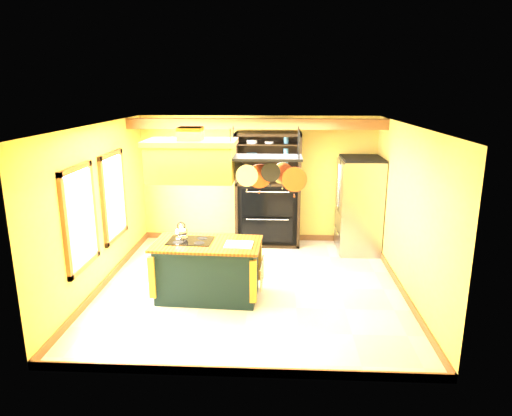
# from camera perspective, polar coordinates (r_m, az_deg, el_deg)

# --- Properties ---
(floor) EXTENTS (5.00, 5.00, 0.00)m
(floor) POSITION_cam_1_polar(r_m,az_deg,el_deg) (7.83, -0.63, -9.78)
(floor) COLOR beige
(floor) RESTS_ON ground
(ceiling) EXTENTS (5.00, 5.00, 0.00)m
(ceiling) POSITION_cam_1_polar(r_m,az_deg,el_deg) (7.14, -0.70, 10.32)
(ceiling) COLOR white
(ceiling) RESTS_ON wall_back
(wall_back) EXTENTS (5.00, 0.02, 2.70)m
(wall_back) POSITION_cam_1_polar(r_m,az_deg,el_deg) (9.81, 0.25, 3.58)
(wall_back) COLOR gold
(wall_back) RESTS_ON floor
(wall_front) EXTENTS (5.00, 0.02, 2.70)m
(wall_front) POSITION_cam_1_polar(r_m,az_deg,el_deg) (5.01, -2.46, -7.62)
(wall_front) COLOR gold
(wall_front) RESTS_ON floor
(wall_left) EXTENTS (0.02, 5.00, 2.70)m
(wall_left) POSITION_cam_1_polar(r_m,az_deg,el_deg) (7.93, -19.01, 0.05)
(wall_left) COLOR gold
(wall_left) RESTS_ON floor
(wall_right) EXTENTS (0.02, 5.00, 2.70)m
(wall_right) POSITION_cam_1_polar(r_m,az_deg,el_deg) (7.64, 18.40, -0.44)
(wall_right) COLOR gold
(wall_right) RESTS_ON floor
(ceiling_beam) EXTENTS (5.00, 0.15, 0.20)m
(ceiling_beam) POSITION_cam_1_polar(r_m,az_deg,el_deg) (8.84, 0.01, 10.47)
(ceiling_beam) COLOR brown
(ceiling_beam) RESTS_ON ceiling
(window_near) EXTENTS (0.06, 1.06, 1.56)m
(window_near) POSITION_cam_1_polar(r_m,az_deg,el_deg) (7.19, -21.10, -1.19)
(window_near) COLOR brown
(window_near) RESTS_ON wall_left
(window_far) EXTENTS (0.06, 1.06, 1.56)m
(window_far) POSITION_cam_1_polar(r_m,az_deg,el_deg) (8.45, -17.34, 1.41)
(window_far) COLOR brown
(window_far) RESTS_ON wall_left
(kitchen_island) EXTENTS (1.71, 1.01, 1.11)m
(kitchen_island) POSITION_cam_1_polar(r_m,az_deg,el_deg) (7.33, -6.06, -7.64)
(kitchen_island) COLOR #13292D
(kitchen_island) RESTS_ON floor
(range_hood) EXTENTS (1.35, 0.76, 0.80)m
(range_hood) POSITION_cam_1_polar(r_m,az_deg,el_deg) (6.89, -8.09, 6.11)
(range_hood) COLOR #BA772E
(range_hood) RESTS_ON ceiling
(pot_rack) EXTENTS (1.20, 0.54, 0.93)m
(pot_rack) POSITION_cam_1_polar(r_m,az_deg,el_deg) (6.79, 1.26, 5.27)
(pot_rack) COLOR black
(pot_rack) RESTS_ON ceiling
(refrigerator) EXTENTS (0.82, 0.97, 1.89)m
(refrigerator) POSITION_cam_1_polar(r_m,az_deg,el_deg) (9.45, 12.73, 0.11)
(refrigerator) COLOR #919499
(refrigerator) RESTS_ON floor
(hutch) EXTENTS (1.35, 0.61, 2.38)m
(hutch) POSITION_cam_1_polar(r_m,az_deg,el_deg) (9.64, 1.49, 0.72)
(hutch) COLOR black
(hutch) RESTS_ON floor
(floor_register) EXTENTS (0.30, 0.17, 0.01)m
(floor_register) POSITION_cam_1_polar(r_m,az_deg,el_deg) (7.34, -9.46, -11.71)
(floor_register) COLOR black
(floor_register) RESTS_ON floor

